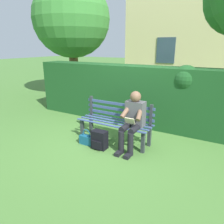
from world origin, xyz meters
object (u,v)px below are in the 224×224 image
at_px(person_seated, 133,119).
at_px(backpack, 99,140).
at_px(park_bench, 116,121).
at_px(handbag, 87,139).
at_px(tree_far, 70,21).

bearing_deg(person_seated, backpack, 30.86).
bearing_deg(person_seated, park_bench, -20.32).
bearing_deg(handbag, backpack, 176.40).
distance_m(person_seated, handbag, 1.12).
bearing_deg(person_seated, tree_far, -37.79).
height_order(park_bench, tree_far, tree_far).
bearing_deg(person_seated, handbag, 19.28).
relative_size(person_seated, handbag, 3.47).
height_order(park_bench, person_seated, person_seated).
distance_m(park_bench, tree_far, 5.63).
xyz_separation_m(handbag, tree_far, (3.43, -3.71, 2.87)).
relative_size(park_bench, person_seated, 1.40).
height_order(backpack, handbag, backpack).
bearing_deg(park_bench, person_seated, 159.68).
xyz_separation_m(park_bench, handbag, (0.45, 0.50, -0.35)).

